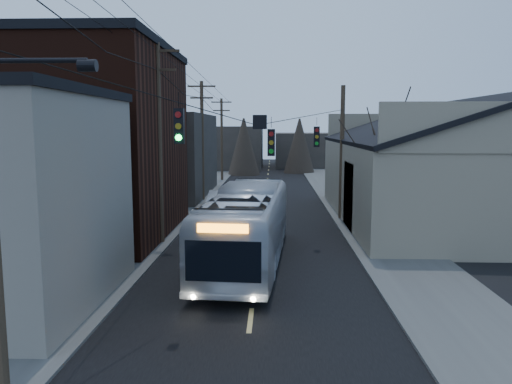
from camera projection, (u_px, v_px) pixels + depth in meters
The scene contains 12 objects.
road_surface at pixel (264, 207), 37.17m from camera, with size 9.00×110.00×0.02m, color black.
sidewalk_left at pixel (178, 206), 37.39m from camera, with size 4.00×110.00×0.12m, color #474744.
sidewalk_right at pixel (352, 207), 36.93m from camera, with size 4.00×110.00×0.12m, color #474744.
building_brick at pixel (76, 144), 26.96m from camera, with size 10.00×12.00×10.00m, color black.
building_left_far at pixel (156, 155), 42.99m from camera, with size 9.00×14.00×7.00m, color #302C26.
warehouse at pixel (469, 179), 31.41m from camera, with size 16.16×20.60×7.73m.
building_far_left at pixel (227, 147), 71.67m from camera, with size 10.00×12.00×6.00m, color #302C26.
building_far_right at pixel (315, 149), 76.24m from camera, with size 12.00×14.00×5.00m, color #302C26.
bare_tree at pixel (382, 171), 26.56m from camera, with size 0.40×0.40×7.20m, color black.
utility_lines at pixel (212, 143), 30.83m from camera, with size 11.24×45.28×10.50m.
bus at pixel (247, 226), 21.53m from camera, with size 2.81×12.01×3.35m, color silver.
parked_car at pixel (218, 199), 36.72m from camera, with size 1.35×3.87×1.27m, color #A1A5A9.
Camera 1 is at (0.69, -6.71, 5.93)m, focal length 35.00 mm.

